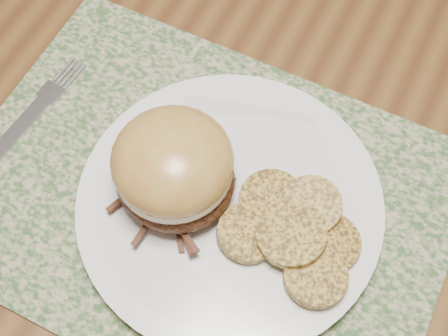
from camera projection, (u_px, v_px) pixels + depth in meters
The scene contains 7 objects.
ground at pixel (253, 240), 1.36m from camera, with size 3.50×3.50×0.00m, color #56331D.
dining_table at pixel (275, 45), 0.76m from camera, with size 1.50×0.90×0.75m.
placemat at pixel (201, 198), 0.58m from camera, with size 0.45×0.33×0.00m, color #36582D.
dinner_plate at pixel (230, 205), 0.56m from camera, with size 0.26×0.26×0.02m, color white.
pork_sandwich at pixel (173, 168), 0.53m from camera, with size 0.13×0.13×0.08m.
roasted_potatoes at pixel (294, 231), 0.53m from camera, with size 0.14×0.12×0.03m.
fork at pixel (20, 127), 0.61m from camera, with size 0.03×0.19×0.00m.
Camera 1 is at (0.16, -0.46, 1.28)m, focal length 50.00 mm.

